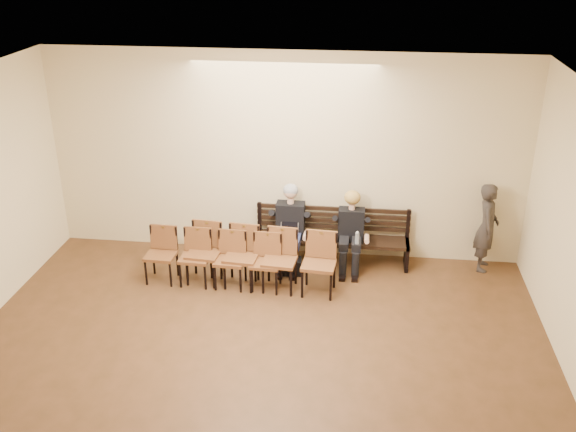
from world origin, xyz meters
name	(u,v)px	position (x,y,z in m)	size (l,w,h in m)	color
room_walls	(232,216)	(0.00, 0.79, 2.54)	(8.02, 10.01, 3.51)	beige
bench	(331,250)	(0.85, 4.65, 0.23)	(2.60, 0.90, 0.45)	black
seated_man	(290,226)	(0.15, 4.53, 0.70)	(0.58, 0.81, 1.40)	black
seated_woman	(351,233)	(1.17, 4.53, 0.62)	(0.53, 0.73, 1.24)	black
laptop	(289,238)	(0.16, 4.35, 0.56)	(0.30, 0.23, 0.22)	#B3B3B7
water_bottle	(357,245)	(1.28, 4.24, 0.56)	(0.07, 0.07, 0.22)	silver
bag	(290,266)	(0.20, 4.17, 0.13)	(0.36, 0.24, 0.26)	black
passerby	(488,221)	(3.38, 4.75, 0.87)	(0.63, 0.42, 1.73)	#322D29
chair_row_front	(212,259)	(-0.98, 3.68, 0.45)	(2.17, 0.49, 0.89)	brown
chair_row_back	(260,259)	(-0.22, 3.69, 0.49)	(2.37, 0.53, 0.97)	brown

